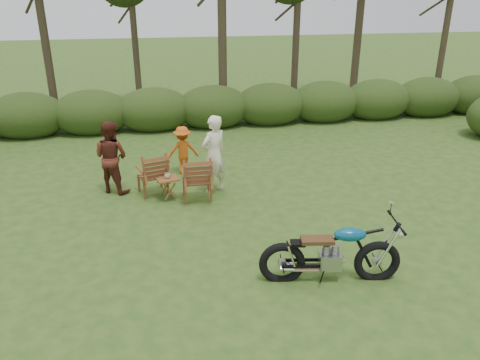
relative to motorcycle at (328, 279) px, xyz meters
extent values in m
plane|color=#264818|center=(-0.56, 0.48, 0.00)|extent=(80.00, 80.00, 0.00)
cylinder|color=#3D2F21|center=(-6.06, 11.58, 3.60)|extent=(0.28, 0.28, 7.20)
cylinder|color=#3D2F21|center=(-3.06, 12.68, 3.15)|extent=(0.24, 0.24, 6.30)
cylinder|color=#3D2F21|center=(-0.06, 10.48, 3.83)|extent=(0.30, 0.30, 7.65)
cylinder|color=#3D2F21|center=(2.94, 11.58, 3.24)|extent=(0.26, 0.26, 6.48)
cylinder|color=#3D2F21|center=(5.94, 12.68, 3.96)|extent=(0.32, 0.32, 7.92)
cylinder|color=#3D2F21|center=(8.44, 10.48, 3.42)|extent=(0.24, 0.24, 6.84)
ellipsoid|color=#223C16|center=(-6.56, 9.48, 0.63)|extent=(2.52, 1.68, 1.51)
ellipsoid|color=#223C16|center=(-4.56, 9.48, 0.63)|extent=(2.52, 1.68, 1.51)
ellipsoid|color=#223C16|center=(-2.56, 9.48, 0.63)|extent=(2.52, 1.68, 1.51)
ellipsoid|color=#223C16|center=(-0.56, 9.48, 0.63)|extent=(2.52, 1.68, 1.51)
ellipsoid|color=#223C16|center=(1.44, 9.48, 0.63)|extent=(2.52, 1.68, 1.51)
ellipsoid|color=#223C16|center=(3.44, 9.48, 0.63)|extent=(2.52, 1.68, 1.51)
ellipsoid|color=#223C16|center=(5.44, 9.48, 0.63)|extent=(2.52, 1.68, 1.51)
ellipsoid|color=#223C16|center=(7.44, 9.48, 0.63)|extent=(2.52, 1.68, 1.51)
ellipsoid|color=#223C16|center=(9.44, 9.48, 0.63)|extent=(2.52, 1.68, 1.51)
imported|color=beige|center=(-2.41, 3.67, 0.56)|extent=(0.16, 0.16, 0.10)
imported|color=#F5E8C9|center=(-1.33, 3.87, 0.00)|extent=(0.80, 0.73, 1.83)
imported|color=#532217|center=(-3.63, 4.36, 0.00)|extent=(1.04, 0.99, 1.69)
imported|color=#C65512|center=(-1.94, 5.20, 0.00)|extent=(0.83, 0.51, 1.23)
camera|label=1|loc=(-2.66, -6.08, 4.44)|focal=35.00mm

